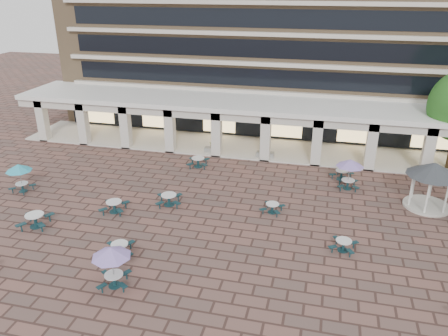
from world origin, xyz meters
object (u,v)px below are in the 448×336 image
at_px(gazebo, 433,174).
at_px(planter_right, 265,152).
at_px(planter_left, 213,148).
at_px(picnic_table_1, 120,248).

distance_m(gazebo, planter_right, 13.59).
xyz_separation_m(gazebo, planter_left, (-16.59, 6.20, -1.96)).
relative_size(picnic_table_1, gazebo, 0.57).
xyz_separation_m(picnic_table_1, gazebo, (17.59, 10.07, 1.96)).
bearing_deg(picnic_table_1, planter_right, 50.65).
distance_m(picnic_table_1, planter_right, 17.21).
bearing_deg(picnic_table_1, planter_left, 66.26).
bearing_deg(gazebo, planter_right, 152.59).
bearing_deg(planter_left, gazebo, -20.48).
xyz_separation_m(picnic_table_1, planter_left, (1.00, 16.26, -0.00)).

